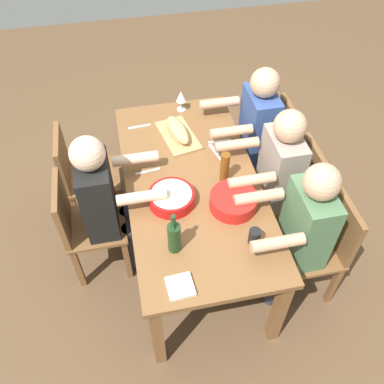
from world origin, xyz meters
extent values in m
plane|color=brown|center=(0.00, 0.00, 0.00)|extent=(8.00, 8.00, 0.00)
cube|color=brown|center=(0.00, 0.00, 0.72)|extent=(1.75, 0.87, 0.04)
cube|color=brown|center=(-0.81, -0.37, 0.35)|extent=(0.07, 0.07, 0.70)
cube|color=brown|center=(0.81, -0.37, 0.35)|extent=(0.07, 0.07, 0.70)
cube|color=brown|center=(-0.81, 0.37, 0.35)|extent=(0.07, 0.07, 0.70)
cube|color=brown|center=(0.81, 0.37, 0.35)|extent=(0.07, 0.07, 0.70)
cube|color=brown|center=(0.48, 0.67, 0.44)|extent=(0.40, 0.40, 0.03)
cube|color=brown|center=(0.48, 0.86, 0.65)|extent=(0.38, 0.04, 0.40)
cube|color=brown|center=(0.65, 0.50, 0.21)|extent=(0.04, 0.04, 0.42)
cube|color=brown|center=(0.31, 0.50, 0.21)|extent=(0.04, 0.04, 0.42)
cube|color=brown|center=(0.65, 0.84, 0.21)|extent=(0.04, 0.04, 0.42)
cube|color=brown|center=(0.31, 0.84, 0.21)|extent=(0.04, 0.04, 0.42)
cube|color=brown|center=(0.48, -0.67, 0.44)|extent=(0.40, 0.40, 0.03)
cube|color=brown|center=(0.48, -0.86, 0.65)|extent=(0.38, 0.04, 0.40)
cube|color=brown|center=(0.31, -0.50, 0.21)|extent=(0.04, 0.04, 0.42)
cube|color=brown|center=(0.65, -0.50, 0.21)|extent=(0.04, 0.04, 0.42)
cube|color=brown|center=(0.31, -0.84, 0.21)|extent=(0.04, 0.04, 0.42)
cube|color=brown|center=(0.65, -0.84, 0.21)|extent=(0.04, 0.04, 0.42)
cylinder|color=#2D2D38|center=(0.40, -0.45, 0.23)|extent=(0.11, 0.11, 0.45)
cylinder|color=#2D2D38|center=(0.56, -0.45, 0.23)|extent=(0.11, 0.11, 0.45)
cube|color=#334C8C|center=(0.48, -0.61, 0.73)|extent=(0.34, 0.20, 0.55)
cylinder|color=tan|center=(0.31, -0.34, 0.85)|extent=(0.07, 0.30, 0.07)
cylinder|color=tan|center=(0.65, -0.34, 0.85)|extent=(0.07, 0.30, 0.07)
sphere|color=tan|center=(0.48, -0.61, 1.09)|extent=(0.21, 0.21, 0.21)
cube|color=brown|center=(0.00, -0.67, 0.44)|extent=(0.40, 0.40, 0.03)
cube|color=brown|center=(0.00, -0.86, 0.65)|extent=(0.38, 0.04, 0.40)
cube|color=brown|center=(-0.17, -0.50, 0.21)|extent=(0.04, 0.04, 0.42)
cube|color=brown|center=(0.17, -0.50, 0.21)|extent=(0.04, 0.04, 0.42)
cube|color=brown|center=(-0.17, -0.84, 0.21)|extent=(0.04, 0.04, 0.42)
cube|color=brown|center=(0.17, -0.84, 0.21)|extent=(0.04, 0.04, 0.42)
cylinder|color=#2D2D38|center=(-0.08, -0.45, 0.23)|extent=(0.11, 0.11, 0.45)
cylinder|color=#2D2D38|center=(0.08, -0.45, 0.23)|extent=(0.11, 0.11, 0.45)
cube|color=gray|center=(0.00, -0.61, 0.73)|extent=(0.34, 0.20, 0.55)
cylinder|color=tan|center=(-0.17, -0.34, 0.85)|extent=(0.07, 0.30, 0.07)
cylinder|color=tan|center=(0.17, -0.34, 0.85)|extent=(0.07, 0.30, 0.07)
sphere|color=tan|center=(0.00, -0.61, 1.09)|extent=(0.21, 0.21, 0.21)
cube|color=brown|center=(0.00, 0.67, 0.44)|extent=(0.40, 0.40, 0.03)
cube|color=brown|center=(0.00, 0.86, 0.65)|extent=(0.38, 0.04, 0.40)
cube|color=brown|center=(0.17, 0.50, 0.21)|extent=(0.04, 0.04, 0.42)
cube|color=brown|center=(-0.17, 0.50, 0.21)|extent=(0.04, 0.04, 0.42)
cube|color=brown|center=(0.17, 0.84, 0.21)|extent=(0.04, 0.04, 0.42)
cube|color=brown|center=(-0.17, 0.84, 0.21)|extent=(0.04, 0.04, 0.42)
cylinder|color=#2D2D38|center=(0.08, 0.45, 0.23)|extent=(0.11, 0.11, 0.45)
cylinder|color=#2D2D38|center=(-0.08, 0.45, 0.23)|extent=(0.11, 0.11, 0.45)
cube|color=black|center=(0.00, 0.61, 0.73)|extent=(0.34, 0.20, 0.55)
cylinder|color=beige|center=(0.17, 0.34, 0.85)|extent=(0.07, 0.30, 0.07)
cylinder|color=beige|center=(-0.17, 0.34, 0.85)|extent=(0.07, 0.30, 0.07)
sphere|color=beige|center=(0.00, 0.61, 1.09)|extent=(0.21, 0.21, 0.21)
cube|color=brown|center=(-0.48, -0.67, 0.44)|extent=(0.40, 0.40, 0.03)
cube|color=brown|center=(-0.48, -0.86, 0.65)|extent=(0.38, 0.04, 0.40)
cube|color=brown|center=(-0.65, -0.50, 0.21)|extent=(0.04, 0.04, 0.42)
cube|color=brown|center=(-0.31, -0.50, 0.21)|extent=(0.04, 0.04, 0.42)
cube|color=brown|center=(-0.65, -0.84, 0.21)|extent=(0.04, 0.04, 0.42)
cube|color=brown|center=(-0.31, -0.84, 0.21)|extent=(0.04, 0.04, 0.42)
cylinder|color=#2D2D38|center=(-0.56, -0.45, 0.23)|extent=(0.11, 0.11, 0.45)
cylinder|color=#2D2D38|center=(-0.40, -0.45, 0.23)|extent=(0.11, 0.11, 0.45)
cube|color=#4C724C|center=(-0.48, -0.61, 0.73)|extent=(0.34, 0.20, 0.55)
cylinder|color=tan|center=(-0.65, -0.34, 0.85)|extent=(0.07, 0.30, 0.07)
cylinder|color=tan|center=(-0.31, -0.34, 0.85)|extent=(0.07, 0.30, 0.07)
sphere|color=tan|center=(-0.48, -0.61, 1.09)|extent=(0.21, 0.21, 0.21)
cylinder|color=red|center=(-0.27, -0.20, 0.79)|extent=(0.29, 0.29, 0.09)
cylinder|color=#2D7028|center=(-0.27, -0.20, 0.82)|extent=(0.26, 0.26, 0.03)
cylinder|color=red|center=(-0.16, 0.16, 0.78)|extent=(0.29, 0.29, 0.08)
cylinder|color=beige|center=(-0.16, 0.16, 0.81)|extent=(0.25, 0.25, 0.03)
cube|color=tan|center=(0.45, 0.01, 0.75)|extent=(0.44, 0.30, 0.02)
ellipsoid|color=tan|center=(0.45, 0.01, 0.81)|extent=(0.34, 0.17, 0.09)
cylinder|color=#193819|center=(-0.50, 0.20, 0.84)|extent=(0.08, 0.08, 0.20)
cylinder|color=#193819|center=(-0.50, 0.20, 0.98)|extent=(0.03, 0.03, 0.09)
cylinder|color=brown|center=(-0.03, -0.21, 0.85)|extent=(0.06, 0.06, 0.22)
cylinder|color=silver|center=(0.77, -0.07, 0.74)|extent=(0.07, 0.07, 0.01)
cylinder|color=silver|center=(0.77, -0.07, 0.78)|extent=(0.01, 0.01, 0.07)
cone|color=silver|center=(0.77, -0.07, 0.86)|extent=(0.08, 0.08, 0.08)
cube|color=silver|center=(0.62, 0.27, 0.74)|extent=(0.03, 0.17, 0.01)
cube|color=silver|center=(0.34, -0.27, 0.74)|extent=(0.02, 0.17, 0.01)
cube|color=silver|center=(0.14, 0.27, 0.74)|extent=(0.04, 0.17, 0.01)
cylinder|color=black|center=(-0.55, -0.25, 0.79)|extent=(0.07, 0.07, 0.10)
cube|color=silver|center=(0.21, -0.22, 0.74)|extent=(0.23, 0.08, 0.01)
cube|color=white|center=(-0.75, 0.22, 0.75)|extent=(0.15, 0.15, 0.02)
camera|label=1|loc=(-1.83, 0.38, 2.70)|focal=38.71mm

